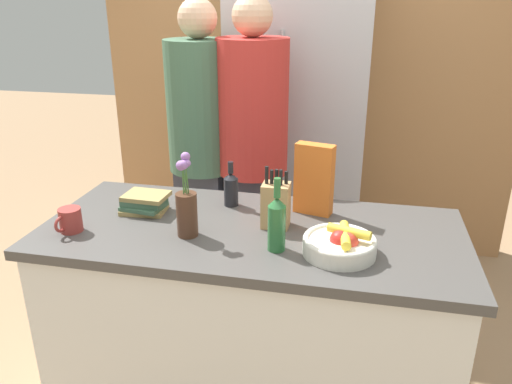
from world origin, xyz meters
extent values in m
cube|color=silver|center=(0.00, 0.00, 0.43)|extent=(1.62, 0.72, 0.86)
cube|color=#474442|center=(0.00, 0.00, 0.88)|extent=(1.68, 0.75, 0.04)
cube|color=#AD7A4C|center=(0.00, 1.78, 1.30)|extent=(2.88, 0.12, 2.60)
cube|color=#B7B7BC|center=(0.00, 1.42, 0.96)|extent=(0.85, 0.60, 1.93)
cylinder|color=#B7B7BC|center=(-0.07, 1.10, 1.06)|extent=(0.02, 0.02, 1.06)
cylinder|color=silver|center=(0.36, -0.14, 0.92)|extent=(0.26, 0.26, 0.06)
torus|color=silver|center=(0.36, -0.14, 0.95)|extent=(0.26, 0.26, 0.02)
sphere|color=red|center=(0.36, -0.14, 0.95)|extent=(0.07, 0.07, 0.07)
sphere|color=red|center=(0.39, -0.15, 0.95)|extent=(0.08, 0.08, 0.08)
cylinder|color=yellow|center=(0.37, -0.14, 0.97)|extent=(0.05, 0.18, 0.03)
cylinder|color=yellow|center=(0.39, -0.13, 0.98)|extent=(0.16, 0.08, 0.03)
cube|color=tan|center=(0.09, 0.04, 0.99)|extent=(0.11, 0.09, 0.18)
cylinder|color=black|center=(0.05, 0.04, 1.11)|extent=(0.01, 0.01, 0.08)
cylinder|color=black|center=(0.07, 0.05, 1.10)|extent=(0.01, 0.01, 0.07)
cylinder|color=black|center=(0.09, 0.05, 1.10)|extent=(0.01, 0.01, 0.07)
cylinder|color=black|center=(0.11, 0.04, 1.10)|extent=(0.01, 0.01, 0.07)
cylinder|color=black|center=(0.13, 0.05, 1.10)|extent=(0.01, 0.01, 0.06)
cylinder|color=#4C2D1E|center=(-0.23, -0.11, 0.98)|extent=(0.08, 0.08, 0.17)
cylinder|color=#477538|center=(-0.22, -0.11, 1.13)|extent=(0.01, 0.02, 0.12)
sphere|color=#9966B2|center=(-0.21, -0.11, 1.19)|extent=(0.03, 0.03, 0.03)
cylinder|color=#477538|center=(-0.23, -0.10, 1.14)|extent=(0.02, 0.01, 0.14)
sphere|color=#9966B2|center=(-0.22, -0.10, 1.21)|extent=(0.04, 0.04, 0.04)
cylinder|color=#477538|center=(-0.23, -0.11, 1.13)|extent=(0.01, 0.02, 0.11)
sphere|color=#9966B2|center=(-0.24, -0.11, 1.18)|extent=(0.04, 0.04, 0.04)
cylinder|color=#477538|center=(-0.23, -0.12, 1.13)|extent=(0.02, 0.01, 0.12)
sphere|color=#9966B2|center=(-0.22, -0.12, 1.19)|extent=(0.03, 0.03, 0.03)
cube|color=orange|center=(0.22, 0.21, 1.05)|extent=(0.17, 0.10, 0.30)
cylinder|color=#99332D|center=(-0.69, -0.17, 0.94)|extent=(0.09, 0.09, 0.10)
torus|color=#99332D|center=(-0.70, -0.22, 0.95)|extent=(0.03, 0.07, 0.07)
cube|color=#99844C|center=(-0.49, 0.06, 0.91)|extent=(0.19, 0.14, 0.02)
cube|color=#3D6047|center=(-0.48, 0.06, 0.92)|extent=(0.18, 0.15, 0.02)
cube|color=#3D6047|center=(-0.48, 0.07, 0.94)|extent=(0.17, 0.12, 0.03)
cube|color=#99844C|center=(-0.48, 0.07, 0.97)|extent=(0.19, 0.14, 0.02)
cylinder|color=#286633|center=(0.13, -0.15, 0.98)|extent=(0.07, 0.07, 0.17)
cone|color=#286633|center=(0.13, -0.15, 1.09)|extent=(0.07, 0.07, 0.03)
cylinder|color=#286633|center=(0.13, -0.15, 1.14)|extent=(0.02, 0.02, 0.07)
cylinder|color=black|center=(-0.14, 0.21, 0.96)|extent=(0.06, 0.06, 0.13)
cone|color=black|center=(-0.14, 0.21, 1.03)|extent=(0.06, 0.06, 0.02)
cylinder|color=black|center=(-0.14, 0.21, 1.07)|extent=(0.02, 0.02, 0.05)
cube|color=#383842|center=(-0.46, 0.81, 0.42)|extent=(0.33, 0.25, 0.85)
cylinder|color=#42664C|center=(-0.46, 0.81, 1.20)|extent=(0.37, 0.37, 0.71)
sphere|color=#DBAD89|center=(-0.46, 0.81, 1.66)|extent=(0.20, 0.20, 0.20)
cube|color=#383842|center=(-0.17, 0.79, 0.43)|extent=(0.33, 0.26, 0.86)
cylinder|color=red|center=(-0.17, 0.79, 1.21)|extent=(0.38, 0.38, 0.71)
sphere|color=#DBAD89|center=(-0.17, 0.79, 1.67)|extent=(0.21, 0.21, 0.21)
camera|label=1|loc=(0.40, -1.76, 1.76)|focal=35.00mm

